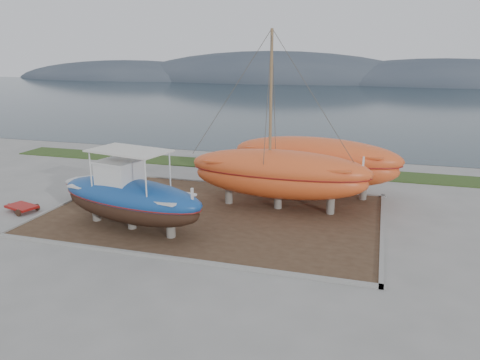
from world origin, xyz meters
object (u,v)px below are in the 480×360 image
(blue_caique, at_px, (130,190))
(white_dinghy, at_px, (100,187))
(red_trailer, at_px, (22,209))
(orange_sailboat, at_px, (280,123))
(orange_bare_hull, at_px, (315,167))

(blue_caique, height_order, white_dinghy, blue_caique)
(red_trailer, bearing_deg, blue_caique, 10.67)
(blue_caique, distance_m, white_dinghy, 6.44)
(white_dinghy, xyz_separation_m, red_trailer, (-2.79, -3.63, -0.52))
(blue_caique, height_order, red_trailer, blue_caique)
(blue_caique, relative_size, red_trailer, 3.30)
(blue_caique, xyz_separation_m, orange_sailboat, (6.49, 5.28, 2.92))
(orange_bare_hull, height_order, red_trailer, orange_bare_hull)
(white_dinghy, bearing_deg, red_trailer, -142.72)
(orange_bare_hull, bearing_deg, orange_sailboat, -107.11)
(orange_sailboat, bearing_deg, white_dinghy, -173.30)
(blue_caique, distance_m, orange_bare_hull, 11.94)
(blue_caique, xyz_separation_m, orange_bare_hull, (8.05, 8.81, -0.30))
(orange_bare_hull, bearing_deg, blue_caique, -125.63)
(orange_sailboat, xyz_separation_m, red_trailer, (-13.89, -4.65, -4.85))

